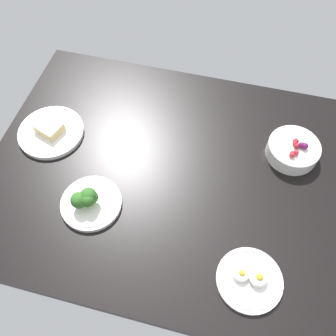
# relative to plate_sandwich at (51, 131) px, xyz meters

# --- Properties ---
(dining_table) EXTENTS (1.17, 0.91, 0.04)m
(dining_table) POSITION_rel_plate_sandwich_xyz_m (-0.43, 0.05, -0.03)
(dining_table) COLOR black
(dining_table) RESTS_ON ground
(plate_sandwich) EXTENTS (0.22, 0.22, 0.05)m
(plate_sandwich) POSITION_rel_plate_sandwich_xyz_m (0.00, 0.00, 0.00)
(plate_sandwich) COLOR white
(plate_sandwich) RESTS_ON dining_table
(plate_broccoli) EXTENTS (0.19, 0.19, 0.08)m
(plate_broccoli) POSITION_rel_plate_sandwich_xyz_m (-0.23, 0.23, 0.01)
(plate_broccoli) COLOR white
(plate_broccoli) RESTS_ON dining_table
(plate_eggs) EXTENTS (0.18, 0.18, 0.05)m
(plate_eggs) POSITION_rel_plate_sandwich_xyz_m (-0.73, 0.33, -0.00)
(plate_eggs) COLOR white
(plate_eggs) RESTS_ON dining_table
(bowl_berries) EXTENTS (0.17, 0.17, 0.07)m
(bowl_berries) POSITION_rel_plate_sandwich_xyz_m (-0.81, -0.11, 0.02)
(bowl_berries) COLOR white
(bowl_berries) RESTS_ON dining_table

